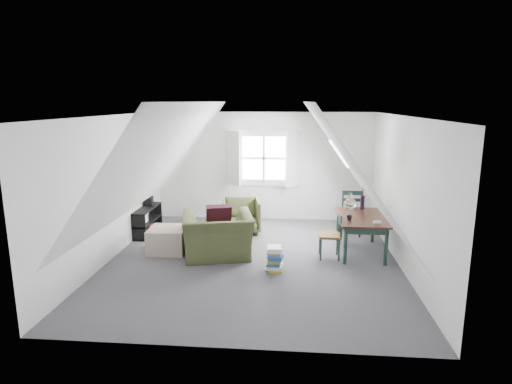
# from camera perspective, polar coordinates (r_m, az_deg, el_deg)

# --- Properties ---
(floor) EXTENTS (5.50, 5.50, 0.00)m
(floor) POSITION_cam_1_polar(r_m,az_deg,el_deg) (7.60, -0.41, -9.08)
(floor) COLOR #47464B
(floor) RESTS_ON ground
(ceiling) EXTENTS (5.50, 5.50, 0.00)m
(ceiling) POSITION_cam_1_polar(r_m,az_deg,el_deg) (7.10, -0.44, 10.12)
(ceiling) COLOR white
(ceiling) RESTS_ON wall_back
(wall_back) EXTENTS (5.00, 0.00, 5.00)m
(wall_back) POSITION_cam_1_polar(r_m,az_deg,el_deg) (9.94, 1.05, 3.41)
(wall_back) COLOR silver
(wall_back) RESTS_ON ground
(wall_front) EXTENTS (5.00, 0.00, 5.00)m
(wall_front) POSITION_cam_1_polar(r_m,az_deg,el_deg) (4.61, -3.63, -6.79)
(wall_front) COLOR silver
(wall_front) RESTS_ON ground
(wall_left) EXTENTS (0.00, 5.50, 5.50)m
(wall_left) POSITION_cam_1_polar(r_m,az_deg,el_deg) (7.88, -18.85, 0.50)
(wall_left) COLOR silver
(wall_left) RESTS_ON ground
(wall_right) EXTENTS (0.00, 5.50, 5.50)m
(wall_right) POSITION_cam_1_polar(r_m,az_deg,el_deg) (7.44, 19.11, -0.16)
(wall_right) COLOR silver
(wall_right) RESTS_ON ground
(slope_left) EXTENTS (3.19, 5.50, 4.48)m
(slope_left) POSITION_cam_1_polar(r_m,az_deg,el_deg) (7.46, -12.40, 4.34)
(slope_left) COLOR white
(slope_left) RESTS_ON wall_left
(slope_right) EXTENTS (3.19, 5.50, 4.48)m
(slope_right) POSITION_cam_1_polar(r_m,az_deg,el_deg) (7.18, 12.02, 4.07)
(slope_right) COLOR white
(slope_right) RESTS_ON wall_right
(dormer_window) EXTENTS (1.71, 0.35, 1.30)m
(dormer_window) POSITION_cam_1_polar(r_m,az_deg,el_deg) (9.84, 1.03, 4.50)
(dormer_window) COLOR white
(dormer_window) RESTS_ON wall_back
(skylight) EXTENTS (0.35, 0.75, 0.47)m
(skylight) POSITION_cam_1_polar(r_m,az_deg,el_deg) (8.47, 10.96, 5.08)
(skylight) COLOR white
(skylight) RESTS_ON slope_right
(armchair_near) EXTENTS (1.41, 1.30, 0.78)m
(armchair_near) POSITION_cam_1_polar(r_m,az_deg,el_deg) (7.81, -5.10, -8.54)
(armchair_near) COLOR #404624
(armchair_near) RESTS_ON floor
(armchair_far) EXTENTS (0.89, 0.91, 0.72)m
(armchair_far) POSITION_cam_1_polar(r_m,az_deg,el_deg) (9.18, -1.98, -5.33)
(armchair_far) COLOR #404624
(armchair_far) RESTS_ON floor
(throw_pillow) EXTENTS (0.51, 0.38, 0.47)m
(throw_pillow) POSITION_cam_1_polar(r_m,az_deg,el_deg) (7.73, -5.00, -3.31)
(throw_pillow) COLOR #370F1B
(throw_pillow) RESTS_ON armchair_near
(ottoman) EXTENTS (0.69, 0.69, 0.45)m
(ottoman) POSITION_cam_1_polar(r_m,az_deg,el_deg) (8.13, -11.64, -6.25)
(ottoman) COLOR tan
(ottoman) RESTS_ON floor
(dining_table) EXTENTS (0.83, 1.38, 0.69)m
(dining_table) POSITION_cam_1_polar(r_m,az_deg,el_deg) (8.03, 13.81, -3.79)
(dining_table) COLOR black
(dining_table) RESTS_ON floor
(demijohn) EXTENTS (0.22, 0.22, 0.32)m
(demijohn) POSITION_cam_1_polar(r_m,az_deg,el_deg) (8.38, 12.42, -1.49)
(demijohn) COLOR silver
(demijohn) RESTS_ON dining_table
(vase_twigs) EXTENTS (0.09, 0.09, 0.67)m
(vase_twigs) POSITION_cam_1_polar(r_m,az_deg,el_deg) (8.51, 14.01, -1.24)
(vase_twigs) COLOR black
(vase_twigs) RESTS_ON dining_table
(cup) EXTENTS (0.10, 0.10, 0.09)m
(cup) POSITION_cam_1_polar(r_m,az_deg,el_deg) (7.68, 12.34, -3.72)
(cup) COLOR black
(cup) RESTS_ON dining_table
(paper_box) EXTENTS (0.13, 0.09, 0.04)m
(paper_box) POSITION_cam_1_polar(r_m,az_deg,el_deg) (7.60, 15.85, -3.91)
(paper_box) COLOR white
(paper_box) RESTS_ON dining_table
(dining_chair_far) EXTENTS (0.46, 0.46, 0.98)m
(dining_chair_far) POSITION_cam_1_polar(r_m,az_deg,el_deg) (9.04, 12.48, -2.51)
(dining_chair_far) COLOR brown
(dining_chair_far) RESTS_ON floor
(dining_chair_near) EXTENTS (0.39, 0.39, 0.83)m
(dining_chair_near) POSITION_cam_1_polar(r_m,az_deg,el_deg) (7.69, 10.03, -5.60)
(dining_chair_near) COLOR brown
(dining_chair_near) RESTS_ON floor
(media_shelf) EXTENTS (0.36, 1.09, 0.56)m
(media_shelf) POSITION_cam_1_polar(r_m,az_deg,el_deg) (9.28, -14.56, -3.91)
(media_shelf) COLOR black
(media_shelf) RESTS_ON floor
(electronics_box) EXTENTS (0.19, 0.25, 0.19)m
(electronics_box) POSITION_cam_1_polar(r_m,az_deg,el_deg) (9.44, -14.11, -1.19)
(electronics_box) COLOR black
(electronics_box) RESTS_ON media_shelf
(magazine_stack) EXTENTS (0.30, 0.36, 0.40)m
(magazine_stack) POSITION_cam_1_polar(r_m,az_deg,el_deg) (7.10, 2.51, -8.89)
(magazine_stack) COLOR #B29933
(magazine_stack) RESTS_ON floor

